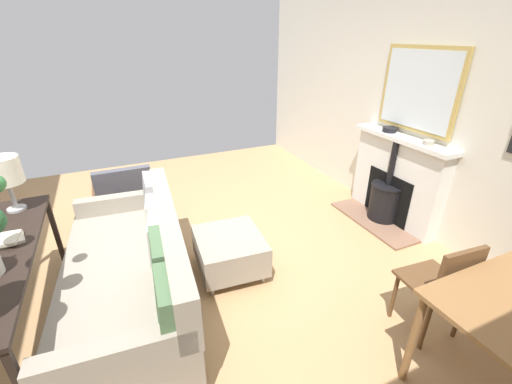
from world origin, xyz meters
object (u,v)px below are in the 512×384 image
mantel_bowl_near (389,129)px  mantel_bowl_far (429,142)px  ottoman (230,250)px  sofa (134,271)px  dining_chair_near_fireplace (443,283)px  table_lamp_near_end (4,172)px  fireplace (393,185)px  console_table (3,264)px  book_stack (2,241)px  armchair_accent (124,191)px

mantel_bowl_near → mantel_bowl_far: 0.54m
mantel_bowl_near → ottoman: mantel_bowl_near is taller
sofa → ottoman: sofa is taller
mantel_bowl_far → dining_chair_near_fireplace: bearing=48.6°
ottoman → table_lamp_near_end: 1.94m
fireplace → sofa: fireplace is taller
table_lamp_near_end → mantel_bowl_near: bearing=177.2°
sofa → console_table: size_ratio=1.15×
sofa → table_lamp_near_end: bearing=-40.2°
mantel_bowl_near → console_table: (3.78, 0.48, -0.39)m
mantel_bowl_far → book_stack: mantel_bowl_far is taller
sofa → armchair_accent: sofa is taller
fireplace → armchair_accent: 3.16m
mantel_bowl_near → armchair_accent: mantel_bowl_near is taller
mantel_bowl_far → dining_chair_near_fireplace: mantel_bowl_far is taller
book_stack → armchair_accent: bearing=-122.3°
mantel_bowl_near → book_stack: size_ratio=0.54×
console_table → table_lamp_near_end: (-0.00, -0.66, 0.42)m
ottoman → dining_chair_near_fireplace: bearing=130.1°
table_lamp_near_end → book_stack: table_lamp_near_end is taller
fireplace → dining_chair_near_fireplace: 1.78m
armchair_accent → table_lamp_near_end: 1.34m
fireplace → table_lamp_near_end: (3.77, -0.40, 0.65)m
mantel_bowl_near → sofa: 3.11m
book_stack → sofa: bearing=170.6°
mantel_bowl_far → ottoman: size_ratio=0.16×
table_lamp_near_end → book_stack: size_ratio=1.55×
fireplace → console_table: (3.77, 0.27, 0.23)m
mantel_bowl_near → table_lamp_near_end: bearing=-2.8°
book_stack → dining_chair_near_fireplace: 3.09m
book_stack → console_table: bearing=90.4°
armchair_accent → book_stack: (0.84, 1.34, 0.35)m
table_lamp_near_end → dining_chair_near_fireplace: table_lamp_near_end is taller
console_table → book_stack: bearing=-89.6°
fireplace → sofa: 2.99m
mantel_bowl_far → table_lamp_near_end: (3.78, -0.73, 0.03)m
fireplace → ottoman: 2.14m
sofa → console_table: bearing=-0.4°
fireplace → armchair_accent: size_ratio=1.69×
ottoman → console_table: (1.65, 0.12, 0.45)m
armchair_accent → book_stack: book_stack is taller
mantel_bowl_far → armchair_accent: mantel_bowl_far is taller
mantel_bowl_near → sofa: (2.99, 0.49, -0.71)m
ottoman → console_table: console_table is taller
sofa → ottoman: bearing=-171.6°
mantel_bowl_near → ottoman: size_ratio=0.23×
fireplace → console_table: fireplace is taller
sofa → mantel_bowl_near: bearing=-170.7°
armchair_accent → console_table: bearing=60.0°
console_table → dining_chair_near_fireplace: size_ratio=2.14×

